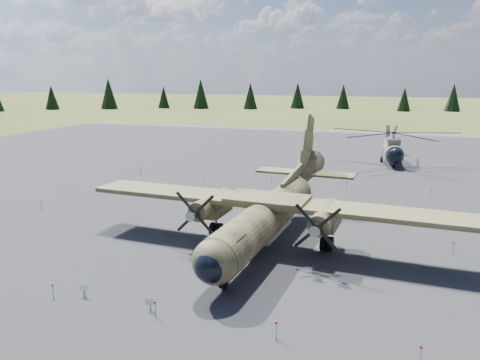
% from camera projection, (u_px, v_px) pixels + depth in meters
% --- Properties ---
extents(ground, '(500.00, 500.00, 0.00)m').
position_uv_depth(ground, '(218.00, 229.00, 35.77)').
color(ground, brown).
rests_on(ground, ground).
extents(apron, '(120.00, 120.00, 0.04)m').
position_uv_depth(apron, '(255.00, 197.00, 45.02)').
color(apron, '#5D5E62').
rests_on(apron, ground).
extents(transport_plane, '(26.24, 23.83, 8.65)m').
position_uv_depth(transport_plane, '(272.00, 207.00, 32.68)').
color(transport_plane, '#2F381E').
rests_on(transport_plane, ground).
extents(helicopter_near, '(18.84, 21.04, 4.35)m').
position_uv_depth(helicopter_near, '(393.00, 141.00, 61.55)').
color(helicopter_near, slate).
rests_on(helicopter_near, ground).
extents(info_placard_left, '(0.48, 0.24, 0.73)m').
position_uv_depth(info_placard_left, '(83.00, 288.00, 24.65)').
color(info_placard_left, gray).
rests_on(info_placard_left, ground).
extents(info_placard_right, '(0.44, 0.24, 0.66)m').
position_uv_depth(info_placard_right, '(150.00, 303.00, 23.14)').
color(info_placard_right, gray).
rests_on(info_placard_right, ground).
extents(barrier_fence, '(33.12, 29.62, 0.85)m').
position_uv_depth(barrier_fence, '(212.00, 222.00, 35.73)').
color(barrier_fence, silver).
rests_on(barrier_fence, ground).
extents(treeline, '(298.46, 291.98, 10.98)m').
position_uv_depth(treeline, '(172.00, 173.00, 33.24)').
color(treeline, black).
rests_on(treeline, ground).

